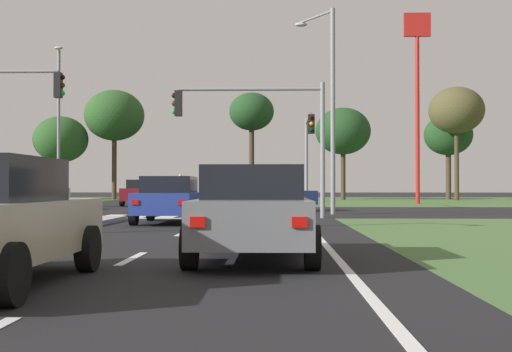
{
  "coord_description": "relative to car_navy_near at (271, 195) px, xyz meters",
  "views": [
    {
      "loc": [
        5.84,
        -1.97,
        1.18
      ],
      "look_at": [
        5.0,
        27.46,
        1.63
      ],
      "focal_mm": 47.78,
      "sensor_mm": 36.0,
      "label": 1
    }
  ],
  "objects": [
    {
      "name": "crosswalk_bar_sixth",
      "position": [
        -6.29,
        -6.03,
        -0.76
      ],
      "size": [
        0.7,
        2.8,
        0.01
      ],
      "primitive_type": "cube",
      "color": "silver",
      "rests_on": "ground"
    },
    {
      "name": "treeline_sixth",
      "position": [
        15.51,
        25.03,
        6.8
      ],
      "size": [
        4.64,
        4.64,
        9.59
      ],
      "color": "#423323",
      "rests_on": "ground"
    },
    {
      "name": "street_lamp_third",
      "position": [
        -13.87,
        10.89,
        4.8
      ],
      "size": [
        0.92,
        1.99,
        10.06
      ],
      "color": "gray",
      "rests_on": "ground"
    },
    {
      "name": "lane_dash_fifth",
      "position": [
        -2.14,
        -3.75,
        -0.76
      ],
      "size": [
        0.14,
        2.0,
        0.01
      ],
      "primitive_type": "cube",
      "color": "silver",
      "rests_on": "ground"
    },
    {
      "name": "crosswalk_bar_seventh",
      "position": [
        -5.14,
        -6.03,
        -0.76
      ],
      "size": [
        0.7,
        2.8,
        0.01
      ],
      "primitive_type": "cube",
      "color": "silver",
      "rests_on": "ground"
    },
    {
      "name": "pedestrian_at_median",
      "position": [
        -5.62,
        8.68,
        0.46
      ],
      "size": [
        0.34,
        0.34,
        1.79
      ],
      "rotation": [
        0.0,
        0.0,
        0.15
      ],
      "color": "#4C4C4C",
      "rests_on": "median_island_far"
    },
    {
      "name": "fastfood_pole_sign",
      "position": [
        9.84,
        13.57,
        8.58
      ],
      "size": [
        1.8,
        0.4,
        12.97
      ],
      "color": "red",
      "rests_on": "ground"
    },
    {
      "name": "car_grey_third",
      "position": [
        -0.14,
        -21.8,
        0.0
      ],
      "size": [
        1.96,
        4.43,
        1.5
      ],
      "color": "slate",
      "rests_on": "ground"
    },
    {
      "name": "median_island_far",
      "position": [
        -5.64,
        24.17,
        -0.7
      ],
      "size": [
        1.2,
        36.0,
        0.14
      ],
      "primitive_type": "cube",
      "color": "gray",
      "rests_on": "ground"
    },
    {
      "name": "car_maroon_second",
      "position": [
        -7.91,
        8.46,
        0.04
      ],
      "size": [
        2.07,
        4.39,
        1.58
      ],
      "rotation": [
        0.0,
        0.0,
        3.14
      ],
      "color": "maroon",
      "rests_on": "ground"
    },
    {
      "name": "lane_dash_second",
      "position": [
        -2.14,
        -21.75,
        -0.76
      ],
      "size": [
        0.14,
        2.0,
        0.01
      ],
      "primitive_type": "cube",
      "color": "silver",
      "rests_on": "ground"
    },
    {
      "name": "treeline_fifth",
      "position": [
        6.15,
        27.08,
        5.24
      ],
      "size": [
        4.84,
        4.84,
        8.1
      ],
      "color": "#423323",
      "rests_on": "ground"
    },
    {
      "name": "car_white_fifth",
      "position": [
        -12.51,
        0.98,
        0.06
      ],
      "size": [
        4.34,
        1.96,
        1.61
      ],
      "rotation": [
        0.0,
        0.0,
        -1.57
      ],
      "color": "silver",
      "rests_on": "ground"
    },
    {
      "name": "treeline_seventh",
      "position": [
        15.81,
        29.0,
        5.02
      ],
      "size": [
        4.33,
        4.33,
        7.68
      ],
      "color": "#423323",
      "rests_on": "ground"
    },
    {
      "name": "crosswalk_bar_third",
      "position": [
        -9.74,
        -6.03,
        -0.76
      ],
      "size": [
        0.7,
        2.8,
        0.01
      ],
      "primitive_type": "cube",
      "color": "silver",
      "rests_on": "ground"
    },
    {
      "name": "crosswalk_bar_fifth",
      "position": [
        -7.44,
        -6.03,
        -0.76
      ],
      "size": [
        0.7,
        2.8,
        0.01
      ],
      "primitive_type": "cube",
      "color": "silver",
      "rests_on": "ground"
    },
    {
      "name": "ground_plane",
      "position": [
        -5.64,
        -0.83,
        -0.77
      ],
      "size": [
        200.0,
        200.0,
        0.0
      ],
      "primitive_type": "plane",
      "color": "black"
    },
    {
      "name": "car_navy_near",
      "position": [
        0.0,
        0.0,
        0.0
      ],
      "size": [
        4.37,
        2.06,
        1.49
      ],
      "rotation": [
        0.0,
        0.0,
        -1.57
      ],
      "color": "#161E47",
      "rests_on": "ground"
    },
    {
      "name": "traffic_signal_far_right",
      "position": [
        1.96,
        3.59,
        2.76
      ],
      "size": [
        0.32,
        5.6,
        5.01
      ],
      "color": "gray",
      "rests_on": "ground"
    },
    {
      "name": "street_lamp_second",
      "position": [
        2.51,
        -3.68,
        4.19
      ],
      "size": [
        1.64,
        2.26,
        8.76
      ],
      "color": "gray",
      "rests_on": "ground"
    },
    {
      "name": "crosswalk_bar_fourth",
      "position": [
        -8.59,
        -6.03,
        -0.76
      ],
      "size": [
        0.7,
        2.8,
        0.01
      ],
      "primitive_type": "cube",
      "color": "silver",
      "rests_on": "ground"
    },
    {
      "name": "treeline_second",
      "position": [
        -19.18,
        28.02,
        4.65
      ],
      "size": [
        4.89,
        4.89,
        7.51
      ],
      "color": "#423323",
      "rests_on": "ground"
    },
    {
      "name": "traffic_signal_near_right",
      "position": [
        -0.27,
        -7.43,
        2.81
      ],
      "size": [
        5.75,
        0.32,
        5.07
      ],
      "color": "gray",
      "rests_on": "ground"
    },
    {
      "name": "lane_dash_fourth",
      "position": [
        -2.14,
        -9.75,
        -0.76
      ],
      "size": [
        0.14,
        2.0,
        0.01
      ],
      "primitive_type": "cube",
      "color": "silver",
      "rests_on": "ground"
    },
    {
      "name": "edge_line_right",
      "position": [
        1.21,
        -18.83,
        -0.76
      ],
      "size": [
        0.14,
        24.0,
        0.01
      ],
      "primitive_type": "cube",
      "color": "silver",
      "rests_on": "ground"
    },
    {
      "name": "lane_dash_third",
      "position": [
        -2.14,
        -15.75,
        -0.76
      ],
      "size": [
        0.14,
        2.0,
        0.01
      ],
      "primitive_type": "cube",
      "color": "silver",
      "rests_on": "ground"
    },
    {
      "name": "treeline_fourth",
      "position": [
        -1.91,
        27.43,
        6.94
      ],
      "size": [
        3.96,
        3.96,
        9.51
      ],
      "color": "#423323",
      "rests_on": "ground"
    },
    {
      "name": "car_blue_fourth",
      "position": [
        -3.2,
        -10.94,
        0.0
      ],
      "size": [
        2.01,
        4.44,
        1.5
      ],
      "color": "navy",
      "rests_on": "ground"
    },
    {
      "name": "treeline_third",
      "position": [
        -14.48,
        28.72,
        6.86
      ],
      "size": [
        5.43,
        5.43,
        9.97
      ],
      "color": "#423323",
      "rests_on": "ground"
    },
    {
      "name": "crosswalk_bar_eighth",
      "position": [
        -3.99,
        -6.03,
        -0.76
      ],
      "size": [
        0.7,
        2.8,
        0.01
      ],
      "primitive_type": "cube",
      "color": "silver",
      "rests_on": "ground"
    },
    {
      "name": "stop_bar_near",
      "position": [
        -1.84,
        -7.83,
        -0.76
      ],
      "size": [
        6.4,
        0.5,
        0.01
      ],
      "primitive_type": "cube",
      "color": "silver",
      "rests_on": "ground"
    }
  ]
}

